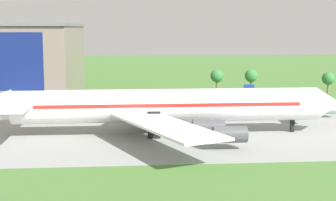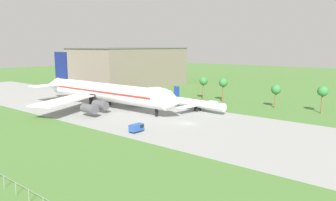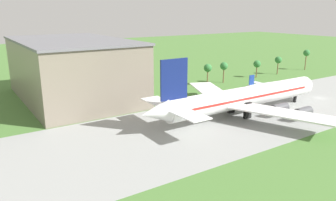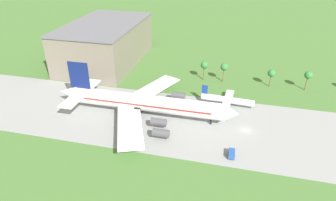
% 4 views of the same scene
% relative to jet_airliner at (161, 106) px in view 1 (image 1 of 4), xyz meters
% --- Properties ---
extents(jet_airliner, '(74.30, 60.38, 20.31)m').
position_rel_jet_airliner_xyz_m(jet_airliner, '(0.00, 0.00, 0.00)').
color(jet_airliner, white).
rests_on(jet_airliner, ground_plane).
extents(regional_aircraft, '(22.56, 20.33, 7.99)m').
position_rel_jet_airliner_xyz_m(regional_aircraft, '(31.83, 16.12, -3.12)').
color(regional_aircraft, silver).
rests_on(regional_aircraft, ground_plane).
extents(terminal_building, '(36.72, 61.20, 22.38)m').
position_rel_jet_airliner_xyz_m(terminal_building, '(-38.94, 51.00, 5.46)').
color(terminal_building, slate).
rests_on(terminal_building, ground_plane).
extents(palm_tree_row, '(75.68, 3.60, 11.49)m').
position_rel_jet_airliner_xyz_m(palm_tree_row, '(50.98, 39.86, 2.06)').
color(palm_tree_row, brown).
rests_on(palm_tree_row, ground_plane).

